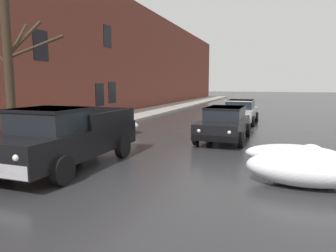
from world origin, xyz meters
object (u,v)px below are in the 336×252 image
at_px(sedan_silver_parked_kerbside_mid, 240,111).
at_px(sedan_black_parked_kerbside_close, 224,123).
at_px(bare_tree_second_along_sidewalk, 10,71).
at_px(pickup_truck_black_approaching_near_lane, 65,137).

bearing_deg(sedan_silver_parked_kerbside_mid, sedan_black_parked_kerbside_close, -89.98).
height_order(bare_tree_second_along_sidewalk, pickup_truck_black_approaching_near_lane, bare_tree_second_along_sidewalk).
xyz_separation_m(bare_tree_second_along_sidewalk, sedan_black_parked_kerbside_close, (6.50, 4.94, -2.09)).
relative_size(sedan_black_parked_kerbside_close, sedan_silver_parked_kerbside_mid, 1.07).
bearing_deg(sedan_silver_parked_kerbside_mid, bare_tree_second_along_sidewalk, -120.59).
xyz_separation_m(pickup_truck_black_approaching_near_lane, sedan_silver_parked_kerbside_mid, (3.63, 11.94, -0.13)).
bearing_deg(pickup_truck_black_approaching_near_lane, sedan_black_parked_kerbside_close, 58.33).
distance_m(pickup_truck_black_approaching_near_lane, sedan_silver_parked_kerbside_mid, 12.48).
height_order(bare_tree_second_along_sidewalk, sedan_silver_parked_kerbside_mid, bare_tree_second_along_sidewalk).
distance_m(bare_tree_second_along_sidewalk, pickup_truck_black_approaching_near_lane, 3.60).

